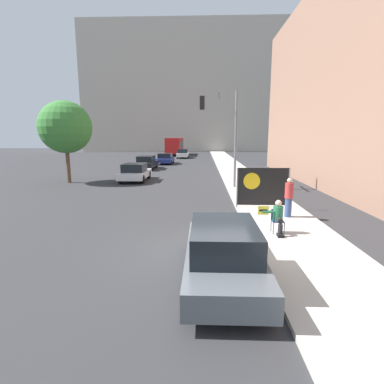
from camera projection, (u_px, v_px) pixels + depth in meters
The scene contains 14 objects.
ground_plane at pixel (209, 255), 8.83m from camera, with size 160.00×160.00×0.00m, color #303033.
sidewalk_curb at pixel (243, 180), 23.45m from camera, with size 3.12×90.00×0.12m, color #B7B2A8.
building_backdrop_far at pixel (196, 90), 71.65m from camera, with size 52.00×12.00×28.60m.
seated_protester at pixel (278, 216), 10.34m from camera, with size 0.91×0.77×1.17m.
jogger_on_sidewalk at pixel (289, 197), 12.46m from camera, with size 0.34×0.34×1.65m.
protest_banner at pixel (262, 187), 14.15m from camera, with size 2.48×0.06×1.88m.
traffic_light_pole at pixel (224, 124), 19.42m from camera, with size 2.43×2.20×6.19m.
parked_car_curbside at pixel (223, 253), 7.14m from camera, with size 1.76×4.40×1.45m.
car_on_road_nearest at pixel (135, 172), 23.55m from camera, with size 1.88×4.29×1.38m.
car_on_road_midblock at pixel (146, 162), 32.10m from camera, with size 1.87×4.80×1.42m.
car_on_road_distant at pixel (165, 158), 38.12m from camera, with size 1.89×4.57×1.36m.
car_on_road_far_lane at pixel (183, 154), 48.35m from camera, with size 1.78×4.34×1.46m.
city_bus_on_road at pixel (175, 145), 56.17m from camera, with size 2.54×10.55×3.18m.
street_tree_near_curb at pixel (65, 127), 21.99m from camera, with size 3.82×3.82×6.04m.
Camera 1 is at (-0.19, -8.35, 3.46)m, focal length 28.00 mm.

